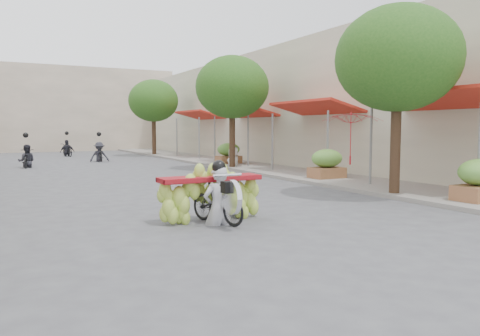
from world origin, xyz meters
name	(u,v)px	position (x,y,z in m)	size (l,w,h in m)	color
ground	(332,257)	(0.00, 0.00, 0.00)	(120.00, 120.00, 0.00)	#515256
sidewalk_right	(252,165)	(7.00, 15.00, 0.06)	(4.00, 60.00, 0.12)	gray
shophouse_row_right	(344,108)	(11.99, 14.00, 3.00)	(9.77, 40.00, 6.00)	#BEB69D
far_building	(51,110)	(0.00, 38.00, 3.50)	(20.00, 6.00, 7.00)	#BAA893
street_tree_near	(398,59)	(5.40, 4.00, 3.78)	(3.40, 3.40, 5.25)	#3A2719
street_tree_mid	(232,87)	(5.40, 14.00, 3.78)	(3.40, 3.40, 5.25)	#3A2719
street_tree_far	(153,101)	(5.40, 26.00, 3.78)	(3.40, 3.40, 5.25)	#3A2719
produce_crate_near	(479,177)	(6.20, 2.00, 0.71)	(1.20, 0.88, 1.16)	brown
produce_crate_mid	(327,162)	(6.20, 8.00, 0.71)	(1.20, 0.88, 1.16)	brown
produce_crate_far	(229,152)	(6.20, 16.00, 0.71)	(1.20, 0.88, 1.16)	brown
banana_motorbike	(214,187)	(-0.49, 3.14, 0.73)	(2.20, 1.76, 2.16)	black
market_umbrella	(352,111)	(5.78, 6.21, 2.47)	(2.37, 2.37, 1.74)	red
pedestrian	(233,147)	(6.03, 15.10, 1.01)	(1.02, 0.89, 1.78)	white
bg_motorbike_a	(26,152)	(-3.05, 19.42, 0.75)	(0.86, 1.61, 1.95)	black
bg_motorbike_b	(99,147)	(0.90, 21.96, 0.85)	(1.07, 1.65, 1.95)	black
bg_motorbike_c	(67,144)	(-0.03, 28.12, 0.81)	(1.05, 1.62, 1.95)	black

